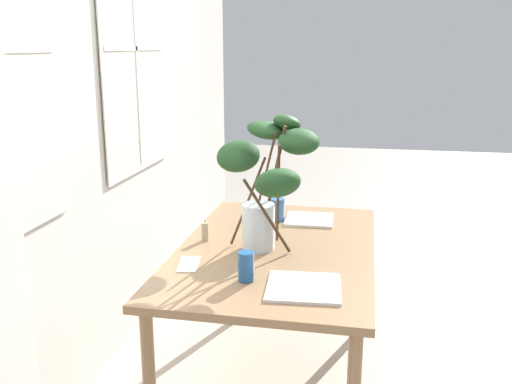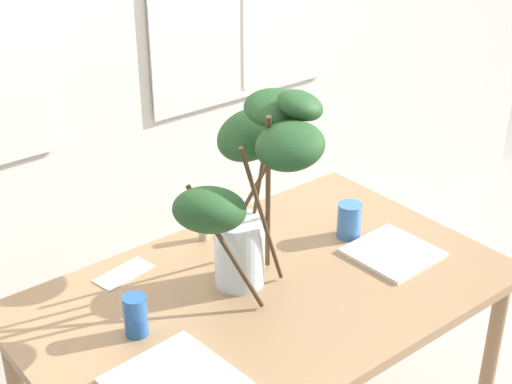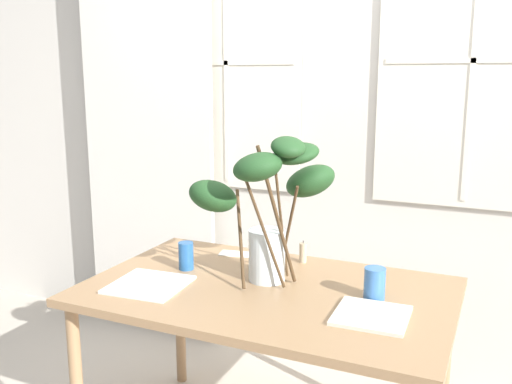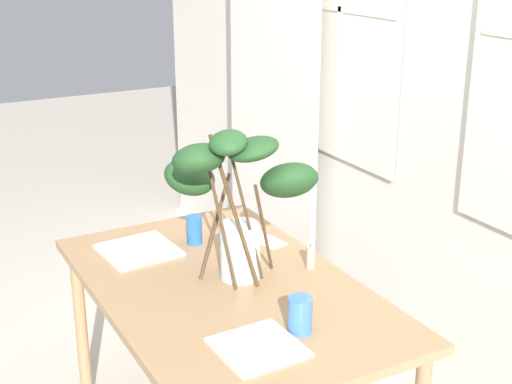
{
  "view_description": "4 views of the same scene",
  "coord_description": "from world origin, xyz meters",
  "px_view_note": "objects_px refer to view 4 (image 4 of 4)",
  "views": [
    {
      "loc": [
        -2.42,
        -0.38,
        1.64
      ],
      "look_at": [
        -0.02,
        0.09,
        1.01
      ],
      "focal_mm": 39.8,
      "sensor_mm": 36.0,
      "label": 1
    },
    {
      "loc": [
        -1.17,
        -1.41,
        2.02
      ],
      "look_at": [
        0.01,
        0.06,
        1.04
      ],
      "focal_mm": 53.06,
      "sensor_mm": 36.0,
      "label": 2
    },
    {
      "loc": [
        0.81,
        -1.91,
        1.56
      ],
      "look_at": [
        -0.07,
        0.06,
        1.11
      ],
      "focal_mm": 39.54,
      "sensor_mm": 36.0,
      "label": 3
    },
    {
      "loc": [
        2.13,
        -1.04,
        1.95
      ],
      "look_at": [
        0.01,
        0.12,
        1.09
      ],
      "focal_mm": 51.13,
      "sensor_mm": 36.0,
      "label": 4
    }
  ],
  "objects_px": {
    "drinking_glass_blue_right": "(300,315)",
    "plate_square_left": "(139,250)",
    "vase_with_branches": "(235,193)",
    "drinking_glass_blue_left": "(194,230)",
    "plate_square_right": "(258,347)",
    "pillar_candle": "(310,257)",
    "dining_table": "(226,303)"
  },
  "relations": [
    {
      "from": "drinking_glass_blue_right",
      "to": "plate_square_right",
      "type": "relative_size",
      "value": 0.48
    },
    {
      "from": "plate_square_right",
      "to": "vase_with_branches",
      "type": "bearing_deg",
      "value": 160.85
    },
    {
      "from": "vase_with_branches",
      "to": "drinking_glass_blue_right",
      "type": "bearing_deg",
      "value": 1.68
    },
    {
      "from": "vase_with_branches",
      "to": "plate_square_right",
      "type": "height_order",
      "value": "vase_with_branches"
    },
    {
      "from": "plate_square_right",
      "to": "plate_square_left",
      "type": "bearing_deg",
      "value": -175.47
    },
    {
      "from": "plate_square_left",
      "to": "pillar_candle",
      "type": "xyz_separation_m",
      "value": [
        0.46,
        0.52,
        0.04
      ]
    },
    {
      "from": "pillar_candle",
      "to": "vase_with_branches",
      "type": "bearing_deg",
      "value": -97.62
    },
    {
      "from": "dining_table",
      "to": "vase_with_branches",
      "type": "relative_size",
      "value": 2.3
    },
    {
      "from": "vase_with_branches",
      "to": "drinking_glass_blue_right",
      "type": "relative_size",
      "value": 5.16
    },
    {
      "from": "dining_table",
      "to": "plate_square_left",
      "type": "xyz_separation_m",
      "value": [
        -0.43,
        -0.17,
        0.08
      ]
    },
    {
      "from": "dining_table",
      "to": "drinking_glass_blue_right",
      "type": "distance_m",
      "value": 0.43
    },
    {
      "from": "dining_table",
      "to": "plate_square_left",
      "type": "height_order",
      "value": "plate_square_left"
    },
    {
      "from": "plate_square_left",
      "to": "vase_with_branches",
      "type": "bearing_deg",
      "value": 28.29
    },
    {
      "from": "drinking_glass_blue_right",
      "to": "plate_square_left",
      "type": "distance_m",
      "value": 0.87
    },
    {
      "from": "vase_with_branches",
      "to": "drinking_glass_blue_right",
      "type": "height_order",
      "value": "vase_with_branches"
    },
    {
      "from": "dining_table",
      "to": "drinking_glass_blue_left",
      "type": "xyz_separation_m",
      "value": [
        -0.4,
        0.06,
        0.13
      ]
    },
    {
      "from": "drinking_glass_blue_right",
      "to": "plate_square_right",
      "type": "bearing_deg",
      "value": -80.26
    },
    {
      "from": "plate_square_left",
      "to": "plate_square_right",
      "type": "height_order",
      "value": "plate_square_right"
    },
    {
      "from": "vase_with_branches",
      "to": "plate_square_left",
      "type": "relative_size",
      "value": 2.2
    },
    {
      "from": "drinking_glass_blue_left",
      "to": "vase_with_branches",
      "type": "bearing_deg",
      "value": -0.87
    },
    {
      "from": "drinking_glass_blue_left",
      "to": "plate_square_right",
      "type": "height_order",
      "value": "drinking_glass_blue_left"
    },
    {
      "from": "pillar_candle",
      "to": "dining_table",
      "type": "bearing_deg",
      "value": -93.91
    },
    {
      "from": "vase_with_branches",
      "to": "plate_square_right",
      "type": "bearing_deg",
      "value": -19.15
    },
    {
      "from": "plate_square_left",
      "to": "dining_table",
      "type": "bearing_deg",
      "value": 21.87
    },
    {
      "from": "drinking_glass_blue_left",
      "to": "drinking_glass_blue_right",
      "type": "relative_size",
      "value": 1.0
    },
    {
      "from": "plate_square_left",
      "to": "plate_square_right",
      "type": "xyz_separation_m",
      "value": [
        0.86,
        0.07,
        0.0
      ]
    },
    {
      "from": "plate_square_left",
      "to": "pillar_candle",
      "type": "relative_size",
      "value": 2.79
    },
    {
      "from": "drinking_glass_blue_right",
      "to": "plate_square_right",
      "type": "xyz_separation_m",
      "value": [
        0.03,
        -0.17,
        -0.05
      ]
    },
    {
      "from": "drinking_glass_blue_left",
      "to": "pillar_candle",
      "type": "bearing_deg",
      "value": 34.31
    },
    {
      "from": "vase_with_branches",
      "to": "drinking_glass_blue_left",
      "type": "bearing_deg",
      "value": 179.13
    },
    {
      "from": "vase_with_branches",
      "to": "drinking_glass_blue_left",
      "type": "height_order",
      "value": "vase_with_branches"
    },
    {
      "from": "plate_square_right",
      "to": "pillar_candle",
      "type": "xyz_separation_m",
      "value": [
        -0.41,
        0.45,
        0.04
      ]
    }
  ]
}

